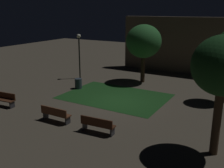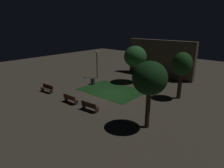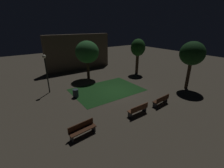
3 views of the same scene
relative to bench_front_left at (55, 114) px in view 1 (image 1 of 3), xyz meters
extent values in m
plane|color=#4C4438|center=(1.41, 4.78, -0.48)|extent=(60.00, 60.00, 0.00)
cube|color=#194219|center=(0.66, 5.58, -0.48)|extent=(7.34, 5.22, 0.01)
cube|color=brown|center=(0.00, 0.08, -0.03)|extent=(1.81, 0.50, 0.06)
cube|color=brown|center=(0.00, -0.13, 0.20)|extent=(1.80, 0.08, 0.40)
cube|color=#2D2D33|center=(-0.80, 0.06, -0.27)|extent=(0.08, 0.39, 0.42)
cube|color=#2D2D33|center=(0.80, 0.09, -0.27)|extent=(0.08, 0.39, 0.42)
cube|color=#422314|center=(2.81, 0.08, -0.03)|extent=(1.83, 0.61, 0.06)
cube|color=#422314|center=(2.83, -0.13, 0.20)|extent=(1.80, 0.19, 0.40)
cube|color=#2D2D33|center=(2.01, 0.02, -0.27)|extent=(0.11, 0.39, 0.42)
cube|color=#2D2D33|center=(3.61, 0.13, -0.27)|extent=(0.11, 0.39, 0.42)
cube|color=#422314|center=(-4.67, 0.16, -0.03)|extent=(1.84, 0.65, 0.06)
cube|color=#422314|center=(-4.69, 0.37, 0.20)|extent=(1.80, 0.23, 0.40)
cube|color=#2D2D33|center=(-3.88, 0.24, -0.27)|extent=(0.12, 0.39, 0.42)
cylinder|color=#423021|center=(8.29, 0.90, 1.14)|extent=(0.36, 0.36, 3.24)
ellipsoid|color=#143816|center=(8.29, 0.90, 3.46)|extent=(2.54, 2.54, 2.48)
cylinder|color=#38281C|center=(0.75, 10.24, 0.87)|extent=(0.37, 0.37, 2.71)
ellipsoid|color=#28662D|center=(0.75, 10.24, 3.04)|extent=(2.97, 2.97, 2.79)
cylinder|color=black|center=(-4.70, 8.53, 1.36)|extent=(0.12, 0.12, 3.68)
sphere|color=#F2EDCC|center=(-4.70, 8.53, 3.35)|extent=(0.36, 0.36, 0.36)
cylinder|color=#2D3842|center=(-2.85, 5.85, -0.07)|extent=(0.56, 0.56, 0.81)
cube|color=brown|center=(1.75, 15.37, 2.23)|extent=(10.36, 0.80, 5.41)
camera|label=1|loc=(9.68, -10.29, 5.62)|focal=42.50mm
camera|label=2|loc=(14.78, -10.79, 7.15)|focal=30.60mm
camera|label=3|loc=(-7.72, -7.50, 6.22)|focal=24.54mm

